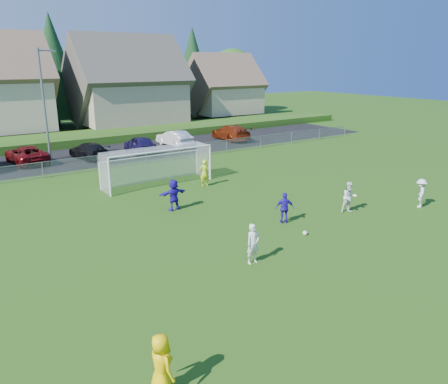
# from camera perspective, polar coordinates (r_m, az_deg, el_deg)

# --- Properties ---
(ground) EXTENTS (160.00, 160.00, 0.00)m
(ground) POSITION_cam_1_polar(r_m,az_deg,el_deg) (17.98, 14.91, -10.36)
(ground) COLOR #193D0C
(ground) RESTS_ON ground
(asphalt_lot) EXTENTS (60.00, 60.00, 0.00)m
(asphalt_lot) POSITION_cam_1_polar(r_m,az_deg,el_deg) (40.44, -15.97, 4.64)
(asphalt_lot) COLOR black
(asphalt_lot) RESTS_ON ground
(grass_embankment) EXTENTS (70.00, 6.00, 0.80)m
(grass_embankment) POSITION_cam_1_polar(r_m,az_deg,el_deg) (47.43, -19.02, 6.57)
(grass_embankment) COLOR #1E420F
(grass_embankment) RESTS_ON ground
(soccer_ball) EXTENTS (0.22, 0.22, 0.22)m
(soccer_ball) POSITION_cam_1_polar(r_m,az_deg,el_deg) (21.37, 10.54, -5.28)
(soccer_ball) COLOR white
(soccer_ball) RESTS_ON ground
(referee) EXTENTS (0.61, 0.88, 1.70)m
(referee) POSITION_cam_1_polar(r_m,az_deg,el_deg) (11.63, -8.20, -21.50)
(referee) COLOR yellow
(referee) RESTS_ON ground
(player_white_a) EXTENTS (0.62, 0.41, 1.70)m
(player_white_a) POSITION_cam_1_polar(r_m,az_deg,el_deg) (18.01, 3.82, -6.75)
(player_white_a) COLOR white
(player_white_a) RESTS_ON ground
(player_white_b) EXTENTS (1.03, 0.93, 1.74)m
(player_white_b) POSITION_cam_1_polar(r_m,az_deg,el_deg) (24.84, 16.05, -0.67)
(player_white_b) COLOR white
(player_white_b) RESTS_ON ground
(player_white_c) EXTENTS (1.23, 1.08, 1.65)m
(player_white_c) POSITION_cam_1_polar(r_m,az_deg,el_deg) (27.18, 24.28, -0.13)
(player_white_c) COLOR white
(player_white_c) RESTS_ON ground
(player_blue_a) EXTENTS (1.02, 0.82, 1.62)m
(player_blue_a) POSITION_cam_1_polar(r_m,az_deg,el_deg) (22.55, 7.93, -2.07)
(player_blue_a) COLOR #2812AA
(player_blue_a) RESTS_ON ground
(player_blue_b) EXTENTS (1.64, 0.53, 1.77)m
(player_blue_b) POSITION_cam_1_polar(r_m,az_deg,el_deg) (24.43, -6.59, -0.37)
(player_blue_b) COLOR #2812AA
(player_blue_b) RESTS_ON ground
(goalkeeper) EXTENTS (0.75, 0.60, 1.80)m
(goalkeeper) POSITION_cam_1_polar(r_m,az_deg,el_deg) (29.01, -2.57, 2.50)
(goalkeeper) COLOR #C5D919
(goalkeeper) RESTS_ON ground
(car_c) EXTENTS (2.83, 5.40, 1.45)m
(car_c) POSITION_cam_1_polar(r_m,az_deg,el_deg) (39.14, -24.39, 4.48)
(car_c) COLOR #5C0A0D
(car_c) RESTS_ON ground
(car_d) EXTENTS (2.54, 4.93, 1.37)m
(car_d) POSITION_cam_1_polar(r_m,az_deg,el_deg) (39.20, -17.25, 5.18)
(car_d) COLOR black
(car_d) RESTS_ON ground
(car_e) EXTENTS (2.12, 4.69, 1.56)m
(car_e) POSITION_cam_1_polar(r_m,az_deg,el_deg) (40.50, -10.91, 6.12)
(car_e) COLOR #181240
(car_e) RESTS_ON ground
(car_f) EXTENTS (1.95, 4.71, 1.52)m
(car_f) POSITION_cam_1_polar(r_m,az_deg,el_deg) (43.47, -6.48, 7.00)
(car_f) COLOR silver
(car_f) RESTS_ON ground
(car_g) EXTENTS (2.81, 5.74, 1.61)m
(car_g) POSITION_cam_1_polar(r_m,az_deg,el_deg) (46.47, 0.89, 7.78)
(car_g) COLOR maroon
(car_g) RESTS_ON ground
(soccer_goal) EXTENTS (7.42, 1.90, 2.50)m
(soccer_goal) POSITION_cam_1_polar(r_m,az_deg,el_deg) (29.70, -8.89, 4.09)
(soccer_goal) COLOR white
(soccer_goal) RESTS_ON ground
(chainlink_fence) EXTENTS (52.06, 0.06, 1.20)m
(chainlink_fence) POSITION_cam_1_polar(r_m,az_deg,el_deg) (35.25, -13.09, 4.18)
(chainlink_fence) COLOR gray
(chainlink_fence) RESTS_ON ground
(streetlight) EXTENTS (1.38, 0.18, 9.00)m
(streetlight) POSITION_cam_1_polar(r_m,az_deg,el_deg) (37.14, -22.37, 10.58)
(streetlight) COLOR slate
(streetlight) RESTS_ON ground
(houses_row) EXTENTS (53.90, 11.45, 13.27)m
(houses_row) POSITION_cam_1_polar(r_m,az_deg,el_deg) (54.54, -19.95, 15.04)
(houses_row) COLOR tan
(houses_row) RESTS_ON ground
(tree_row) EXTENTS (65.98, 12.36, 13.80)m
(tree_row) POSITION_cam_1_polar(r_m,az_deg,el_deg) (60.40, -22.42, 14.45)
(tree_row) COLOR #382616
(tree_row) RESTS_ON ground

